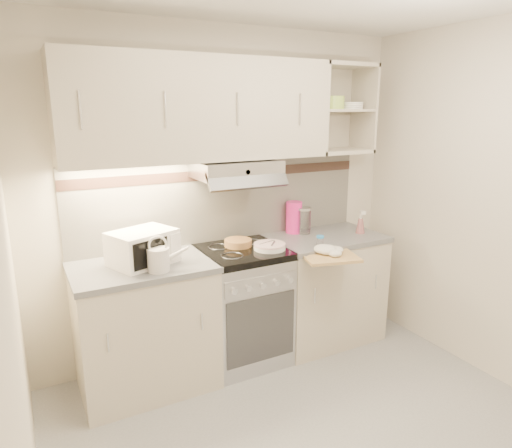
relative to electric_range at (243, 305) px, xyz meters
name	(u,v)px	position (x,y,z in m)	size (l,w,h in m)	color
ground	(327,446)	(0.00, -1.10, -0.45)	(3.00, 3.00, 0.00)	#9B9B9D
room_shell	(300,160)	(0.00, -0.73, 1.18)	(3.04, 2.84, 2.52)	beige
base_cabinet_left	(146,329)	(-0.75, 0.00, -0.02)	(0.90, 0.60, 0.86)	beige
worktop_left	(142,267)	(-0.75, 0.00, 0.43)	(0.92, 0.62, 0.04)	slate
base_cabinet_right	(323,289)	(0.75, 0.00, -0.02)	(0.90, 0.60, 0.86)	beige
worktop_right	(325,238)	(0.75, 0.00, 0.43)	(0.92, 0.62, 0.04)	slate
electric_range	(243,305)	(0.00, 0.00, 0.00)	(0.60, 0.60, 0.90)	#B7B7BC
microwave	(143,247)	(-0.73, 0.01, 0.56)	(0.48, 0.42, 0.23)	white
watering_can	(160,258)	(-0.67, -0.18, 0.53)	(0.28, 0.14, 0.23)	silver
plate_stack	(270,246)	(0.17, -0.11, 0.47)	(0.23, 0.23, 0.05)	white
bread_loaf	(238,243)	(0.00, 0.07, 0.47)	(0.21, 0.21, 0.05)	#9F7743
pink_pitcher	(294,217)	(0.58, 0.20, 0.58)	(0.14, 0.13, 0.26)	#F5228D
glass_jar	(304,220)	(0.64, 0.14, 0.56)	(0.12, 0.12, 0.22)	white
spice_jar	(320,241)	(0.54, -0.22, 0.49)	(0.06, 0.06, 0.08)	white
spray_bottle	(361,224)	(1.06, -0.07, 0.53)	(0.08, 0.08, 0.20)	pink
cutting_board	(329,256)	(0.52, -0.37, 0.42)	(0.38, 0.34, 0.02)	#AA6F4E
dish_towel	(334,250)	(0.55, -0.38, 0.47)	(0.26, 0.22, 0.07)	silver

